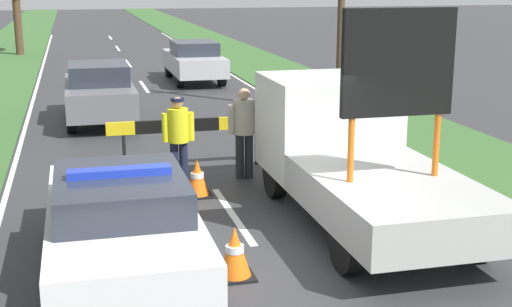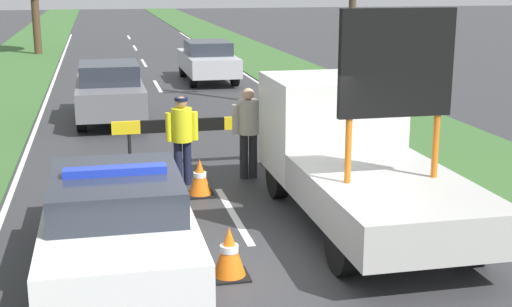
% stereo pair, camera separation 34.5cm
% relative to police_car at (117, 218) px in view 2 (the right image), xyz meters
% --- Properties ---
extents(ground_plane, '(160.00, 160.00, 0.00)m').
position_rel_police_car_xyz_m(ground_plane, '(1.89, -0.51, -0.69)').
color(ground_plane, '#333335').
extents(lane_markings, '(7.45, 55.02, 0.01)m').
position_rel_police_car_xyz_m(lane_markings, '(1.89, 13.30, -0.69)').
color(lane_markings, silver).
rests_on(lane_markings, ground).
extents(grass_verge_left, '(3.54, 120.00, 0.03)m').
position_rel_police_car_xyz_m(grass_verge_left, '(-3.66, 19.49, -0.68)').
color(grass_verge_left, '#38602D').
rests_on(grass_verge_left, ground).
extents(grass_verge_right, '(3.54, 120.00, 0.03)m').
position_rel_police_car_xyz_m(grass_verge_right, '(7.43, 19.49, -0.68)').
color(grass_verge_right, '#38602D').
rests_on(grass_verge_right, ground).
extents(police_car, '(1.87, 4.70, 1.42)m').
position_rel_police_car_xyz_m(police_car, '(0.00, 0.00, 0.00)').
color(police_car, white).
rests_on(police_car, ground).
extents(work_truck, '(2.13, 5.44, 3.37)m').
position_rel_police_car_xyz_m(work_truck, '(3.77, 1.45, 0.36)').
color(work_truck, white).
rests_on(work_truck, ground).
extents(road_barrier, '(3.37, 0.08, 1.01)m').
position_rel_police_car_xyz_m(road_barrier, '(1.73, 4.87, 0.14)').
color(road_barrier, black).
rests_on(road_barrier, ground).
extents(police_officer, '(0.60, 0.38, 1.66)m').
position_rel_police_car_xyz_m(police_officer, '(1.30, 3.70, 0.30)').
color(police_officer, '#191E38').
rests_on(police_officer, ground).
extents(pedestrian_civilian, '(0.63, 0.40, 1.75)m').
position_rel_police_car_xyz_m(pedestrian_civilian, '(2.59, 3.89, 0.33)').
color(pedestrian_civilian, '#232326').
rests_on(pedestrian_civilian, ground).
extents(traffic_cone_near_police, '(0.50, 0.50, 0.68)m').
position_rel_police_car_xyz_m(traffic_cone_near_police, '(1.38, -0.64, -0.35)').
color(traffic_cone_near_police, black).
rests_on(traffic_cone_near_police, ground).
extents(traffic_cone_centre_front, '(0.48, 0.48, 0.67)m').
position_rel_police_car_xyz_m(traffic_cone_centre_front, '(1.51, 2.95, -0.36)').
color(traffic_cone_centre_front, black).
rests_on(traffic_cone_centre_front, ground).
extents(queued_car_suv_grey, '(1.73, 4.32, 1.56)m').
position_rel_police_car_xyz_m(queued_car_suv_grey, '(0.13, 10.25, 0.11)').
color(queued_car_suv_grey, slate).
rests_on(queued_car_suv_grey, ground).
extents(queued_car_sedan_silver, '(1.74, 4.60, 1.48)m').
position_rel_police_car_xyz_m(queued_car_sedan_silver, '(3.83, 17.06, 0.09)').
color(queued_car_sedan_silver, '#B2B2B7').
rests_on(queued_car_sedan_silver, ground).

